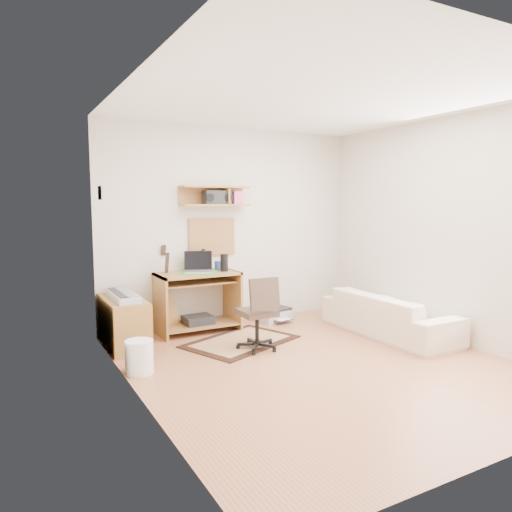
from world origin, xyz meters
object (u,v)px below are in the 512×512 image
sofa (389,307)px  printer (273,314)px  cabinet (123,322)px  desk (198,302)px  task_chair (257,312)px

sofa → printer: bearing=34.5°
cabinet → sofa: (2.96, -1.10, 0.07)m
desk → cabinet: bearing=-169.7°
desk → task_chair: bearing=-73.1°
task_chair → cabinet: task_chair is taller
desk → cabinet: 0.99m
cabinet → task_chair: bearing=-32.9°
desk → printer: 1.15m
sofa → desk: bearing=57.5°
printer → sofa: 1.59m
desk → cabinet: (-0.97, -0.18, -0.10)m
desk → cabinet: desk is taller
task_chair → cabinet: size_ratio=0.92×
sofa → task_chair: bearing=80.8°
task_chair → printer: 1.34m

